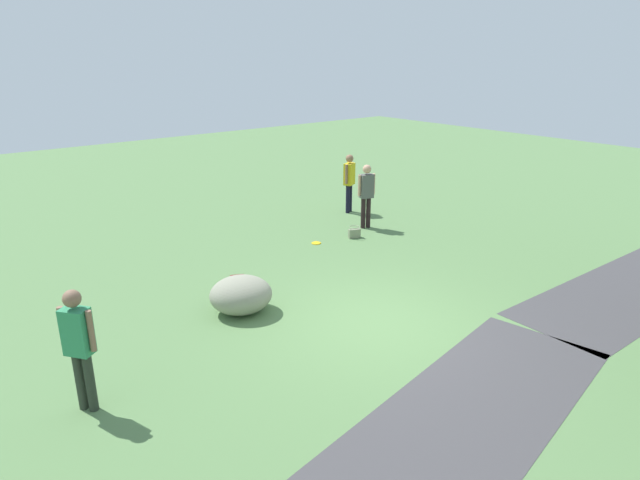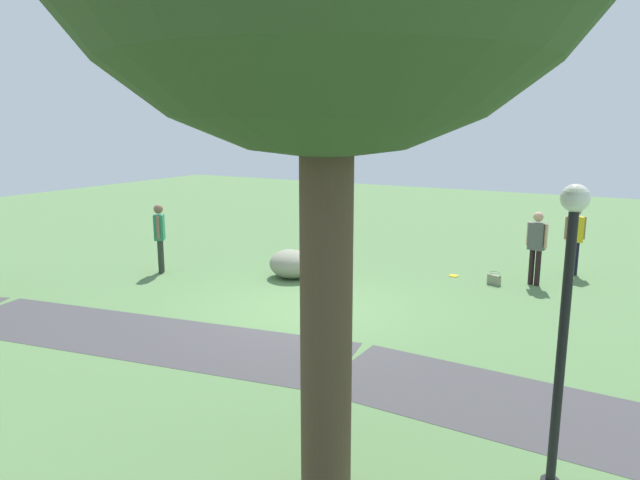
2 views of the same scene
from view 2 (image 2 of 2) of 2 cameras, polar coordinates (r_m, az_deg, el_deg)
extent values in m
plane|color=#587D4A|center=(12.25, -1.34, -6.96)|extent=(48.00, 48.00, 0.00)
cube|color=#423F43|center=(8.65, 27.58, -16.51)|extent=(8.05, 2.30, 0.01)
cube|color=#423F43|center=(11.35, -17.42, -9.02)|extent=(8.24, 3.41, 0.01)
cylinder|color=brown|center=(5.76, 0.62, -5.40)|extent=(0.53, 0.53, 4.41)
cylinder|color=black|center=(6.55, 22.75, -10.63)|extent=(0.10, 0.10, 3.02)
sphere|color=white|center=(6.15, 23.94, 3.81)|extent=(0.28, 0.28, 0.28)
ellipsoid|color=gray|center=(14.69, -2.92, -2.37)|extent=(1.51, 1.43, 0.72)
cylinder|color=black|center=(14.92, 20.75, -2.60)|extent=(0.13, 0.13, 0.88)
cylinder|color=black|center=(14.99, 20.20, -2.50)|extent=(0.13, 0.13, 0.88)
cube|color=#545653|center=(14.80, 20.68, 0.34)|extent=(0.41, 0.33, 0.66)
cylinder|color=tan|center=(14.70, 21.46, 0.36)|extent=(0.08, 0.08, 0.58)
cylinder|color=tan|center=(14.88, 19.93, 0.60)|extent=(0.08, 0.08, 0.58)
sphere|color=tan|center=(14.72, 20.81, 2.16)|extent=(0.24, 0.24, 0.24)
cylinder|color=black|center=(16.33, 23.98, -1.68)|extent=(0.13, 0.13, 0.87)
cylinder|color=black|center=(16.28, 23.44, -1.68)|extent=(0.13, 0.13, 0.87)
cube|color=gold|center=(16.16, 23.93, 0.96)|extent=(0.43, 0.37, 0.66)
cylinder|color=#8D6449|center=(16.22, 24.67, 1.07)|extent=(0.08, 0.08, 0.58)
cylinder|color=#8D6449|center=(16.08, 23.20, 1.11)|extent=(0.08, 0.08, 0.58)
sphere|color=#8D6449|center=(16.09, 24.07, 2.63)|extent=(0.24, 0.24, 0.24)
cylinder|color=#2A3228|center=(15.80, -15.43, -1.49)|extent=(0.13, 0.13, 0.88)
cylinder|color=#2A3228|center=(15.65, -15.51, -1.62)|extent=(0.13, 0.13, 0.88)
cube|color=#2F8A5A|center=(15.57, -15.62, 1.22)|extent=(0.41, 0.43, 0.66)
cylinder|color=#84634D|center=(15.78, -15.51, 1.50)|extent=(0.08, 0.08, 0.59)
cylinder|color=#84634D|center=(15.35, -15.75, 1.21)|extent=(0.08, 0.08, 0.59)
sphere|color=#84634D|center=(15.50, -15.72, 2.97)|extent=(0.24, 0.24, 0.24)
cube|color=gray|center=(14.74, 16.84, -3.79)|extent=(0.34, 0.23, 0.24)
torus|color=gray|center=(14.69, 16.88, -3.11)|extent=(0.35, 0.35, 0.02)
cube|color=maroon|center=(15.16, -0.21, -2.55)|extent=(0.34, 0.30, 0.40)
cube|color=maroon|center=(15.25, 0.19, -2.77)|extent=(0.20, 0.14, 0.18)
cylinder|color=yellow|center=(15.29, 13.10, -3.47)|extent=(0.24, 0.24, 0.02)
camera|label=1|loc=(13.08, -45.32, 12.05)|focal=30.92mm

